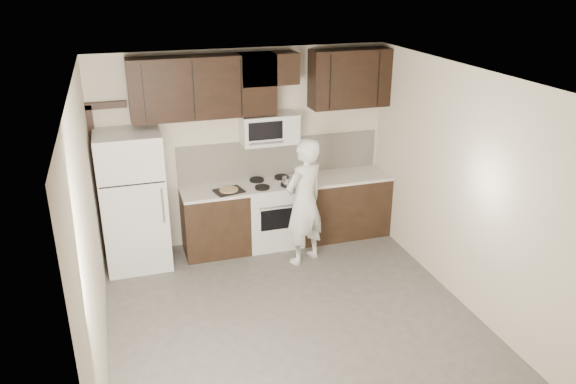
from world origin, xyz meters
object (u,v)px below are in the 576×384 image
microwave (269,129)px  refrigerator (134,201)px  stove (272,213)px  person (304,202)px

microwave → refrigerator: 2.00m
stove → person: bearing=-68.0°
microwave → refrigerator: (-1.85, -0.17, -0.75)m
stove → person: person is taller
person → stove: bearing=-94.9°
microwave → person: (0.25, -0.74, -0.80)m
microwave → person: size_ratio=0.45×
refrigerator → person: refrigerator is taller
stove → refrigerator: 1.90m
refrigerator → stove: bearing=1.5°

